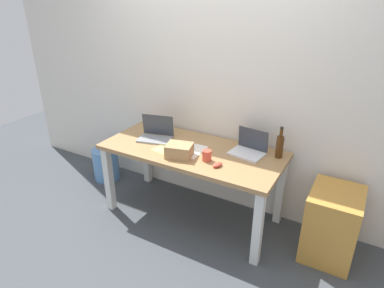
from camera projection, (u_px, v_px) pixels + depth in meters
name	position (u px, v px, depth m)	size (l,w,h in m)	color
ground_plane	(192.00, 214.00, 3.40)	(8.00, 8.00, 0.00)	#42474C
back_wall	(215.00, 79.00, 3.20)	(5.20, 0.08, 2.60)	silver
desk	(192.00, 158.00, 3.13)	(1.68, 0.76, 0.74)	#A37A4C
laptop_left	(156.00, 134.00, 3.28)	(0.36, 0.28, 0.23)	gray
laptop_right	(249.00, 149.00, 2.99)	(0.32, 0.26, 0.21)	silver
beer_bottle	(280.00, 146.00, 2.89)	(0.06, 0.06, 0.28)	#47280F
computer_mouse	(217.00, 165.00, 2.78)	(0.06, 0.10, 0.03)	#D84C38
cardboard_box	(179.00, 150.00, 2.93)	(0.22, 0.18, 0.11)	tan
coffee_mug	(207.00, 156.00, 2.86)	(0.08, 0.08, 0.10)	#D84C38
paper_sheet_center	(191.00, 150.00, 3.06)	(0.21, 0.30, 0.00)	white
paper_yellow_folder	(170.00, 148.00, 3.11)	(0.21, 0.30, 0.00)	#F4E06B
water_cooler_jug	(106.00, 164.00, 3.97)	(0.30, 0.30, 0.43)	#598CC6
filing_cabinet	(332.00, 224.00, 2.77)	(0.40, 0.48, 0.61)	#C68938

